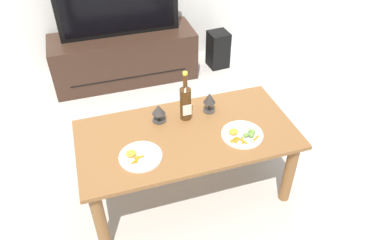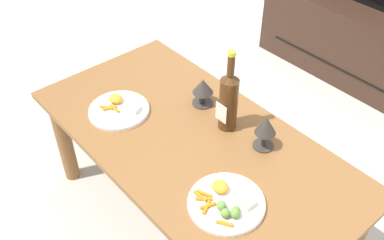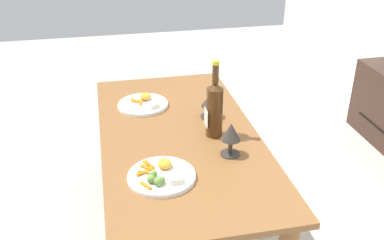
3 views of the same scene
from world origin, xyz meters
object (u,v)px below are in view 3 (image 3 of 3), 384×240
goblet_left (210,102)px  dinner_plate_right (161,175)px  dining_table (179,152)px  dinner_plate_left (143,104)px  wine_bottle (215,107)px  goblet_right (231,134)px

goblet_left → dinner_plate_right: size_ratio=0.47×
dining_table → dinner_plate_left: bearing=-159.1°
dining_table → goblet_left: size_ratio=11.10×
dining_table → wine_bottle: (0.04, 0.14, 0.22)m
goblet_left → goblet_right: goblet_right is taller
goblet_left → dinner_plate_right: goblet_left is taller
wine_bottle → goblet_right: bearing=8.0°
goblet_right → dinner_plate_right: 0.32m
goblet_right → dinner_plate_left: size_ratio=0.57×
dining_table → dinner_plate_right: dinner_plate_right is taller
wine_bottle → dinner_plate_left: (-0.35, -0.26, -0.12)m
goblet_left → dinner_plate_left: size_ratio=0.49×
dining_table → goblet_left: bearing=127.8°
wine_bottle → dinner_plate_left: size_ratio=1.38×
goblet_right → dinner_plate_right: (0.11, -0.29, -0.08)m
dinner_plate_right → goblet_right: bearing=110.1°
wine_bottle → goblet_left: bearing=172.0°
goblet_right → dinner_plate_right: bearing=-69.9°
dinner_plate_left → goblet_left: bearing=58.0°
dining_table → dinner_plate_left: 0.35m
dining_table → dinner_plate_right: size_ratio=5.22×
dining_table → wine_bottle: wine_bottle is taller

